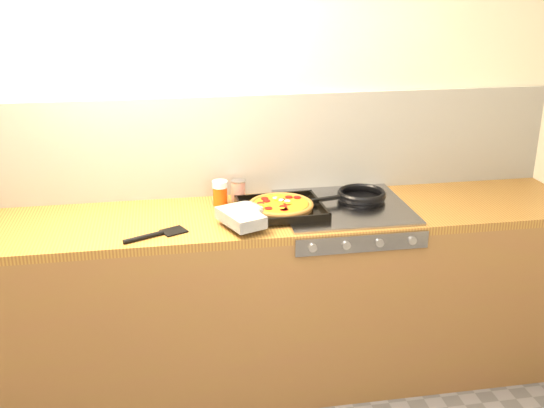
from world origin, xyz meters
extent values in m
plane|color=beige|center=(0.00, 1.40, 1.25)|extent=(3.20, 0.00, 3.20)
cube|color=white|center=(0.00, 1.39, 1.15)|extent=(3.20, 0.02, 0.50)
cube|color=brown|center=(0.00, 1.10, 0.43)|extent=(3.20, 0.60, 0.86)
cube|color=olive|center=(0.00, 1.10, 0.88)|extent=(3.20, 0.60, 0.04)
cube|color=gray|center=(0.45, 0.80, 0.85)|extent=(0.60, 0.03, 0.08)
cylinder|color=#A5A5AA|center=(0.23, 0.78, 0.85)|extent=(0.04, 0.02, 0.04)
cylinder|color=#A5A5AA|center=(0.38, 0.78, 0.85)|extent=(0.04, 0.02, 0.04)
cylinder|color=#A5A5AA|center=(0.53, 0.78, 0.85)|extent=(0.04, 0.02, 0.04)
cylinder|color=#A5A5AA|center=(0.67, 0.78, 0.85)|extent=(0.04, 0.02, 0.04)
cube|color=gray|center=(0.45, 1.10, 0.91)|extent=(0.60, 0.56, 0.02)
cube|color=black|center=(0.14, 1.07, 0.92)|extent=(0.40, 0.35, 0.01)
cube|color=black|center=(0.13, 1.24, 0.94)|extent=(0.39, 0.03, 0.02)
cube|color=black|center=(0.15, 0.91, 0.94)|extent=(0.39, 0.03, 0.02)
cube|color=black|center=(0.33, 1.08, 0.94)|extent=(0.03, 0.34, 0.02)
cube|color=black|center=(-0.05, 1.07, 0.94)|extent=(0.03, 0.34, 0.02)
cylinder|color=#A87630|center=(0.14, 1.07, 0.94)|extent=(0.30, 0.30, 0.02)
torus|color=#A87630|center=(0.14, 1.07, 0.95)|extent=(0.32, 0.32, 0.02)
cylinder|color=orange|center=(0.14, 1.07, 0.95)|extent=(0.26, 0.26, 0.01)
cylinder|color=maroon|center=(0.17, 1.06, 0.95)|extent=(0.04, 0.04, 0.00)
cylinder|color=maroon|center=(0.08, 1.15, 0.95)|extent=(0.04, 0.04, 0.00)
cylinder|color=maroon|center=(0.14, 0.99, 0.95)|extent=(0.04, 0.04, 0.00)
cylinder|color=maroon|center=(0.05, 1.08, 0.95)|extent=(0.04, 0.04, 0.00)
cylinder|color=maroon|center=(0.19, 1.15, 0.95)|extent=(0.04, 0.04, 0.00)
cylinder|color=maroon|center=(0.15, 1.12, 0.95)|extent=(0.04, 0.04, 0.00)
cylinder|color=maroon|center=(0.07, 1.02, 0.95)|extent=(0.04, 0.04, 0.00)
cylinder|color=maroon|center=(0.23, 1.14, 0.95)|extent=(0.04, 0.04, 0.00)
cylinder|color=maroon|center=(0.14, 0.99, 0.95)|extent=(0.04, 0.04, 0.00)
cylinder|color=maroon|center=(0.14, 1.02, 0.95)|extent=(0.04, 0.04, 0.00)
cylinder|color=maroon|center=(0.08, 1.11, 0.95)|extent=(0.04, 0.04, 0.00)
ellipsoid|color=gold|center=(0.07, 1.06, 0.96)|extent=(0.03, 0.02, 0.01)
ellipsoid|color=gold|center=(0.04, 1.06, 0.96)|extent=(0.03, 0.02, 0.01)
ellipsoid|color=gold|center=(0.13, 1.12, 0.96)|extent=(0.03, 0.02, 0.01)
ellipsoid|color=gold|center=(0.13, 1.16, 0.96)|extent=(0.03, 0.02, 0.01)
ellipsoid|color=gold|center=(0.13, 1.00, 0.96)|extent=(0.03, 0.02, 0.01)
ellipsoid|color=gold|center=(0.17, 1.06, 0.96)|extent=(0.03, 0.02, 0.01)
ellipsoid|color=gold|center=(0.16, 1.07, 0.96)|extent=(0.03, 0.02, 0.01)
ellipsoid|color=gold|center=(0.07, 1.05, 0.96)|extent=(0.03, 0.02, 0.01)
ellipsoid|color=gold|center=(0.14, 1.14, 0.96)|extent=(0.03, 0.02, 0.01)
ellipsoid|color=silver|center=(0.13, 1.15, 0.95)|extent=(0.03, 0.03, 0.01)
ellipsoid|color=silver|center=(0.15, 1.11, 0.95)|extent=(0.03, 0.03, 0.01)
ellipsoid|color=silver|center=(0.18, 1.10, 0.95)|extent=(0.03, 0.03, 0.01)
cube|color=black|center=(-0.07, 0.93, 0.95)|extent=(0.21, 0.27, 0.05)
ellipsoid|color=black|center=(-0.03, 1.03, 0.95)|extent=(0.14, 0.14, 0.05)
cylinder|color=black|center=(0.01, 0.96, 0.95)|extent=(0.08, 0.11, 0.05)
cylinder|color=black|center=(0.56, 1.16, 0.92)|extent=(0.26, 0.26, 0.01)
torus|color=black|center=(0.56, 1.16, 0.94)|extent=(0.28, 0.28, 0.02)
cube|color=black|center=(0.37, 1.12, 0.95)|extent=(0.17, 0.06, 0.02)
cylinder|color=maroon|center=(-0.03, 1.30, 0.95)|extent=(0.08, 0.08, 0.09)
cylinder|color=#B2B2B7|center=(-0.03, 1.30, 1.00)|extent=(0.08, 0.08, 0.01)
cylinder|color=#B2B2B7|center=(-0.03, 1.30, 0.90)|extent=(0.08, 0.08, 0.01)
cylinder|color=#E5460D|center=(-0.13, 1.24, 0.95)|extent=(0.08, 0.08, 0.09)
cylinder|color=silver|center=(-0.13, 1.24, 1.01)|extent=(0.09, 0.09, 0.03)
cylinder|color=#9D6542|center=(0.16, 1.28, 0.91)|extent=(0.26, 0.07, 0.02)
ellipsoid|color=#9D6542|center=(0.29, 1.31, 0.91)|extent=(0.06, 0.05, 0.02)
cube|color=black|center=(-0.36, 0.94, 0.90)|extent=(0.13, 0.12, 0.01)
cylinder|color=black|center=(-0.48, 0.88, 0.91)|extent=(0.17, 0.09, 0.02)
camera|label=1|loc=(-0.37, -1.63, 1.97)|focal=42.00mm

